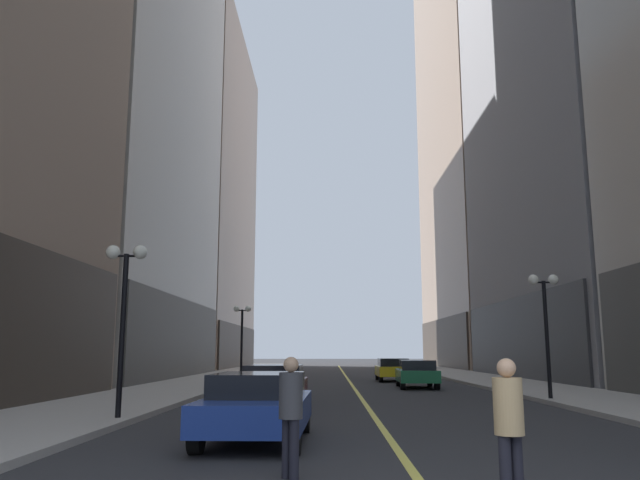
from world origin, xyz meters
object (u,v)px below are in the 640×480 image
Objects in this scene: street_lamp_left_far at (242,325)px; street_lamp_left_near at (125,291)px; car_maroon at (274,384)px; car_yellow at (393,369)px; street_lamp_right_mid at (545,308)px; pedestrian_in_tan_trench at (509,420)px; car_green at (417,373)px; car_blue at (258,404)px; pedestrian_with_orange_bag at (291,407)px.

street_lamp_left_near is at bearing -90.00° from street_lamp_left_far.
car_yellow is at bearing 72.54° from car_maroon.
street_lamp_left_far is 1.00× the size of street_lamp_right_mid.
car_maroon is at bearing -107.46° from car_yellow.
street_lamp_right_mid is (12.80, -15.53, 0.00)m from street_lamp_left_far.
car_green is at bearing 84.66° from pedestrian_in_tan_trench.
pedestrian_in_tan_trench is at bearing -76.57° from street_lamp_left_far.
car_blue is 0.97× the size of street_lamp_left_far.
street_lamp_left_near is 1.00× the size of street_lamp_left_far.
car_yellow is 2.53× the size of pedestrian_with_orange_bag.
street_lamp_left_far reaches higher than pedestrian_in_tan_trench.
car_maroon is 0.99× the size of car_yellow.
street_lamp_left_far is at bearing 101.05° from car_maroon.
car_maroon is 1.00× the size of car_green.
pedestrian_in_tan_trench is 1.00× the size of pedestrian_with_orange_bag.
car_green is 0.99× the size of car_yellow.
street_lamp_left_near is at bearing 131.02° from pedestrian_in_tan_trench.
car_maroon is at bearing 106.66° from pedestrian_in_tan_trench.
car_yellow is 0.96× the size of street_lamp_left_far.
pedestrian_with_orange_bag is 8.39m from street_lamp_left_near.
car_yellow is at bearing 81.35° from pedestrian_with_orange_bag.
street_lamp_left_far reaches higher than car_maroon.
car_yellow is (-0.45, 6.89, 0.00)m from car_green.
car_maroon is 13.20m from pedestrian_in_tan_trench.
street_lamp_left_far is at bearing 103.43° from pedestrian_in_tan_trench.
car_maroon is 11.02m from pedestrian_with_orange_bag.
street_lamp_left_near and street_lamp_right_mid have the same top height.
street_lamp_right_mid is at bearing 57.94° from pedestrian_with_orange_bag.
car_green is at bearing -36.76° from street_lamp_left_far.
car_green is at bearing 60.70° from car_maroon.
street_lamp_left_near reaches higher than pedestrian_with_orange_bag.
pedestrian_in_tan_trench is 15.93m from street_lamp_right_mid.
car_green is 17.84m from street_lamp_left_near.
street_lamp_left_far is (-8.95, 0.13, 2.54)m from car_yellow.
street_lamp_left_far is at bearing 90.00° from street_lamp_left_near.
car_yellow is 28.79m from pedestrian_with_orange_bag.
street_lamp_left_near is at bearing 140.86° from car_blue.
street_lamp_left_far reaches higher than pedestrian_with_orange_bag.
car_green is at bearing 111.77° from street_lamp_right_mid.
street_lamp_right_mid is (9.35, 2.11, 2.54)m from car_maroon.
pedestrian_with_orange_bag is at bearing -55.07° from street_lamp_left_near.
pedestrian_with_orange_bag reaches higher than car_blue.
car_blue is 0.97× the size of street_lamp_right_mid.
car_yellow is at bearing 93.75° from car_green.
street_lamp_left_far and street_lamp_right_mid have the same top height.
pedestrian_in_tan_trench is (3.78, -12.64, 0.25)m from car_maroon.
street_lamp_right_mid is (3.85, -15.40, 2.54)m from car_yellow.
car_yellow is at bearing 67.71° from street_lamp_left_near.
car_yellow is at bearing 86.73° from pedestrian_in_tan_trench.
pedestrian_in_tan_trench reaches higher than car_green.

